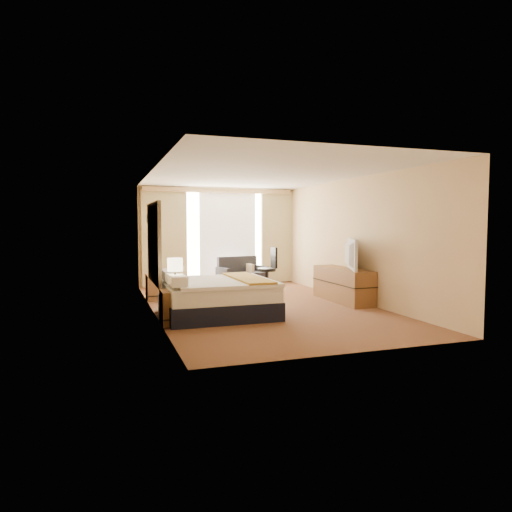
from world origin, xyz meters
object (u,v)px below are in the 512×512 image
object	(u,v)px
loveseat	(241,276)
media_dresser	(343,285)
floor_lamp	(151,238)
lamp_left	(175,265)
nightstand_left	(175,307)
nightstand_right	(157,287)
desk_chair	(269,271)
lamp_right	(154,254)
television	(347,254)
bed	(217,297)

from	to	relation	value
loveseat	media_dresser	bearing A→B (deg)	-78.44
floor_lamp	lamp_left	xyz separation A→B (m)	(0.04, -3.32, -0.36)
nightstand_left	nightstand_right	xyz separation A→B (m)	(0.00, 2.50, 0.00)
desk_chair	lamp_right	size ratio (longest dim) A/B	1.90
floor_lamp	lamp_right	xyz separation A→B (m)	(-0.02, -0.81, -0.34)
floor_lamp	television	world-z (taller)	floor_lamp
nightstand_right	desk_chair	size ratio (longest dim) A/B	0.52
lamp_left	loveseat	bearing A→B (deg)	59.47
nightstand_left	loveseat	xyz separation A→B (m)	(2.36, 4.01, -0.02)
nightstand_left	floor_lamp	size ratio (longest dim) A/B	0.30
nightstand_left	desk_chair	world-z (taller)	desk_chair
bed	lamp_left	bearing A→B (deg)	-154.96
bed	loveseat	xyz separation A→B (m)	(1.55, 3.61, -0.08)
nightstand_left	lamp_left	distance (m)	0.68
desk_chair	lamp_right	distance (m)	2.98
nightstand_right	loveseat	xyz separation A→B (m)	(2.36, 1.51, -0.02)
bed	desk_chair	size ratio (longest dim) A/B	1.79
loveseat	bed	bearing A→B (deg)	-126.09
floor_lamp	lamp_left	distance (m)	3.34
nightstand_left	lamp_left	xyz separation A→B (m)	(0.01, 0.03, 0.68)
desk_chair	lamp_left	size ratio (longest dim) A/B	2.00
nightstand_right	nightstand_left	bearing A→B (deg)	-90.00
media_dresser	lamp_right	world-z (taller)	lamp_right
nightstand_left	television	size ratio (longest dim) A/B	0.50
bed	desk_chair	bearing A→B (deg)	53.89
bed	loveseat	size ratio (longest dim) A/B	1.40
desk_chair	media_dresser	bearing A→B (deg)	-63.49
lamp_left	nightstand_right	bearing A→B (deg)	90.33
media_dresser	desk_chair	size ratio (longest dim) A/B	1.70
desk_chair	floor_lamp	bearing A→B (deg)	179.50
lamp_right	television	world-z (taller)	television
nightstand_left	bed	xyz separation A→B (m)	(0.81, 0.40, 0.06)
bed	lamp_right	size ratio (longest dim) A/B	3.41
nightstand_right	desk_chair	distance (m)	2.89
nightstand_left	loveseat	world-z (taller)	loveseat
floor_lamp	desk_chair	xyz separation A→B (m)	(2.84, -0.20, -0.85)
nightstand_right	lamp_right	distance (m)	0.71
loveseat	lamp_right	bearing A→B (deg)	-161.56
lamp_right	television	distance (m)	4.09
media_dresser	lamp_right	size ratio (longest dim) A/B	3.24
loveseat	lamp_left	bearing A→B (deg)	-133.36
bed	lamp_left	xyz separation A→B (m)	(-0.80, -0.37, 0.62)
floor_lamp	desk_chair	bearing A→B (deg)	-4.09
nightstand_left	bed	world-z (taller)	bed
nightstand_left	floor_lamp	distance (m)	3.51
loveseat	television	xyz separation A→B (m)	(1.29, -3.20, 0.76)
nightstand_right	television	world-z (taller)	television
lamp_right	lamp_left	bearing A→B (deg)	-88.44
nightstand_right	loveseat	world-z (taller)	loveseat
television	lamp_left	bearing A→B (deg)	125.04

